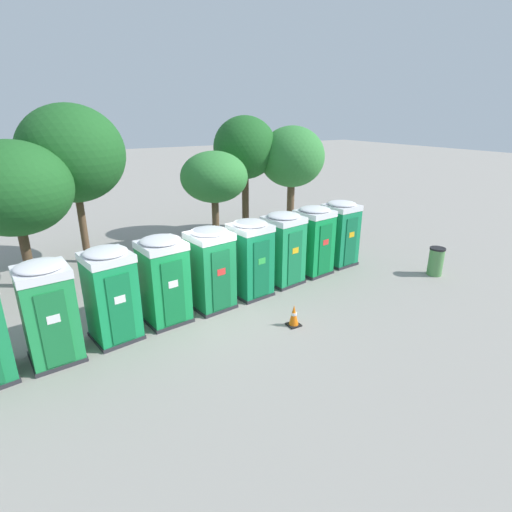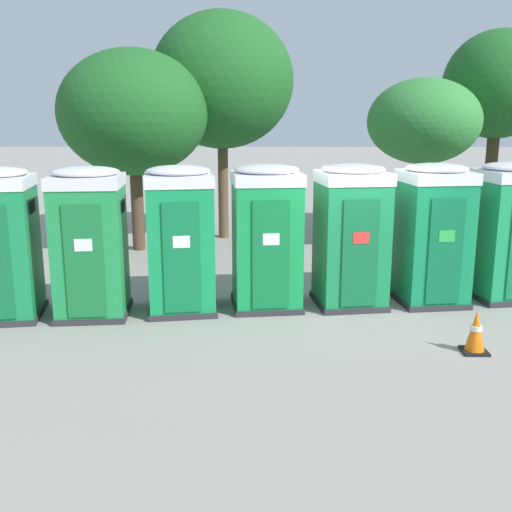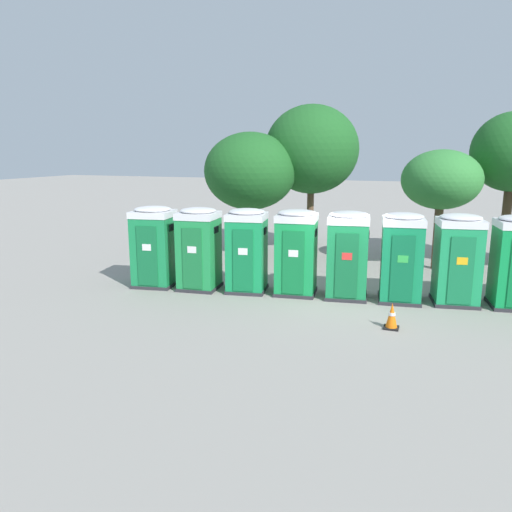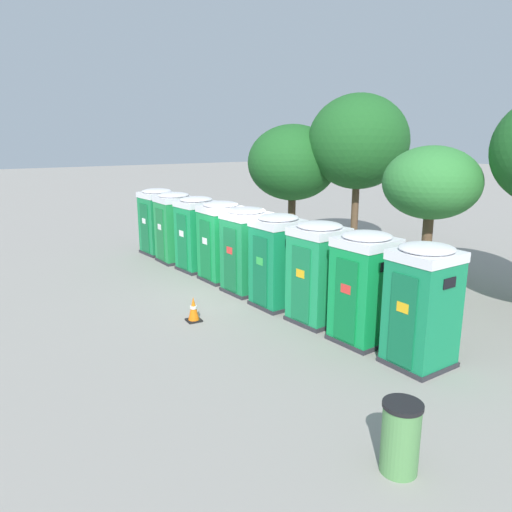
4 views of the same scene
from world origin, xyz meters
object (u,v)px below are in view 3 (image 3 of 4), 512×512
Objects in this scene: portapotty_0 at (154,246)px; street_tree_0 at (441,180)px; portapotty_3 at (296,252)px; street_tree_4 at (312,150)px; portapotty_2 at (247,250)px; street_tree_2 at (250,171)px; traffic_cone at (392,316)px; portapotty_4 at (348,255)px; portapotty_5 at (401,257)px; portapotty_1 at (199,248)px; portapotty_6 at (457,259)px.

street_tree_0 reaches higher than portapotty_0.
portapotty_3 is 0.42× the size of street_tree_4.
portapotty_3 is (1.49, 0.23, -0.00)m from portapotty_2.
street_tree_2 is (1.21, 5.37, 2.14)m from portapotty_0.
street_tree_0 is 6.69× the size of traffic_cone.
portapotty_2 is 3.97× the size of traffic_cone.
portapotty_4 and portapotty_5 have the same top height.
street_tree_0 is (6.88, 5.39, 1.92)m from portapotty_1.
portapotty_0 is 1.00× the size of portapotty_3.
street_tree_0 is at bearing 97.48° from portapotty_6.
portapotty_1 is at bearing -169.89° from portapotty_2.
portapotty_5 is at bearing -169.13° from portapotty_6.
portapotty_5 is 0.59× the size of street_tree_0.
portapotty_3 is at bearing -174.31° from portapotty_5.
street_tree_4 is (-4.17, 6.06, 2.99)m from portapotty_5.
street_tree_0 is at bearing 1.31° from street_tree_2.
street_tree_4 is 10.27m from traffic_cone.
portapotty_5 is (1.50, 0.17, 0.00)m from portapotty_4.
portapotty_3 is 1.00× the size of portapotty_4.
portapotty_1 is 0.59× the size of street_tree_0.
street_tree_4 is at bearing 64.80° from portapotty_0.
portapotty_3 is 3.82m from traffic_cone.
portapotty_2 is 4.98m from traffic_cone.
portapotty_1 and portapotty_3 have the same top height.
traffic_cone is at bearing -89.79° from portapotty_5.
portapotty_5 is 7.95m from street_tree_2.
traffic_cone is at bearing -11.35° from portapotty_0.
portapotty_1 and portapotty_5 have the same top height.
portapotty_6 is (8.95, 1.23, 0.00)m from portapotty_0.
street_tree_0 is (5.40, 5.12, 1.92)m from portapotty_2.
portapotty_5 is (7.47, 0.95, 0.00)m from portapotty_0.
portapotty_0 is at bearing -174.25° from portapotty_1.
portapotty_4 is 3.97× the size of traffic_cone.
street_tree_2 is at bearing 109.62° from portapotty_2.
traffic_cone is at bearing -56.57° from portapotty_4.
street_tree_4 is 9.51× the size of traffic_cone.
street_tree_0 reaches higher than portapotty_1.
portapotty_4 is 7.40m from street_tree_4.
portapotty_3 is at bearing -55.45° from street_tree_2.
portapotty_2 is 1.00× the size of portapotty_3.
portapotty_4 is (4.47, 0.63, -0.00)m from portapotty_1.
street_tree_0 reaches higher than portapotty_2.
portapotty_2 and portapotty_6 have the same top height.
portapotty_4 is 0.42× the size of street_tree_4.
street_tree_4 is at bearing 75.31° from portapotty_1.
portapotty_2 is 0.59× the size of street_tree_0.
portapotty_3 is 1.51m from portapotty_4.
portapotty_5 is at bearing -101.27° from street_tree_0.
portapotty_1 is 5.65m from street_tree_2.
street_tree_2 reaches higher than portapotty_6.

